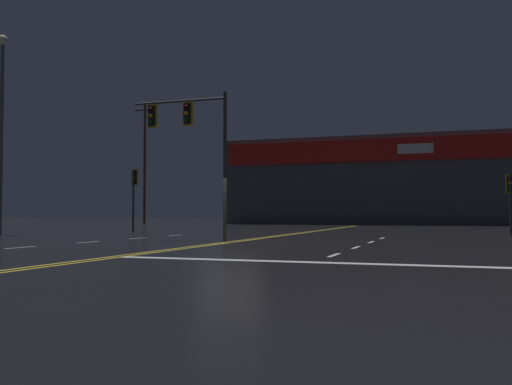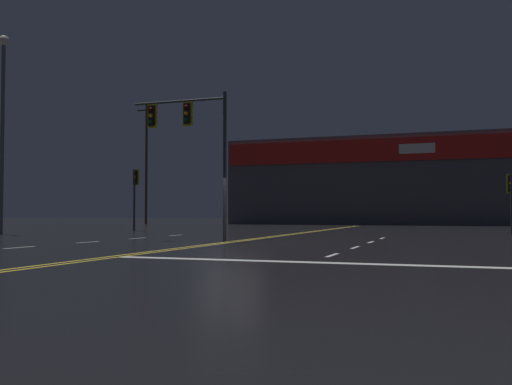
% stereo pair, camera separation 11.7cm
% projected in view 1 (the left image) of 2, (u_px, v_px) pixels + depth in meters
% --- Properties ---
extents(ground_plane, '(200.00, 200.00, 0.00)m').
position_uv_depth(ground_plane, '(230.00, 242.00, 21.66)').
color(ground_plane, black).
extents(road_markings, '(15.08, 60.00, 0.01)m').
position_uv_depth(road_markings, '(241.00, 245.00, 19.89)').
color(road_markings, gold).
rests_on(road_markings, ground).
extents(traffic_signal_median, '(4.13, 0.36, 5.93)m').
position_uv_depth(traffic_signal_median, '(188.00, 129.00, 23.07)').
color(traffic_signal_median, '#38383D').
rests_on(traffic_signal_median, ground).
extents(traffic_signal_corner_northwest, '(0.42, 0.36, 3.86)m').
position_uv_depth(traffic_signal_corner_northwest, '(134.00, 186.00, 35.57)').
color(traffic_signal_corner_northwest, '#38383D').
rests_on(traffic_signal_corner_northwest, ground).
extents(traffic_signal_corner_northeast, '(0.42, 0.36, 3.11)m').
position_uv_depth(traffic_signal_corner_northeast, '(510.00, 190.00, 29.04)').
color(traffic_signal_corner_northeast, '#38383D').
rests_on(traffic_signal_corner_northeast, ground).
extents(streetlight_near_left, '(0.56, 0.56, 10.58)m').
position_uv_depth(streetlight_near_left, '(2.00, 108.00, 30.11)').
color(streetlight_near_left, '#59595E').
rests_on(streetlight_near_left, ground).
extents(building_backdrop, '(27.80, 10.23, 8.56)m').
position_uv_depth(building_backdrop, '(370.00, 182.00, 58.66)').
color(building_backdrop, '#4C4C51').
rests_on(building_backdrop, ground).
extents(utility_pole_row, '(47.92, 0.26, 12.60)m').
position_uv_depth(utility_pole_row, '(348.00, 159.00, 52.80)').
color(utility_pole_row, '#4C3828').
rests_on(utility_pole_row, ground).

